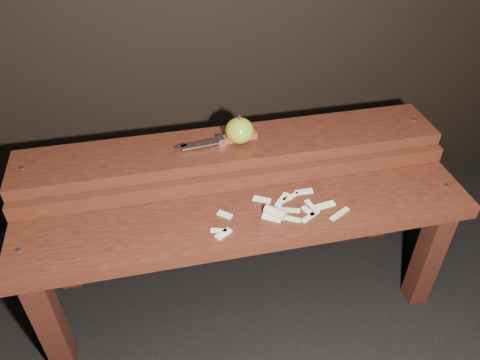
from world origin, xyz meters
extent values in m
plane|color=black|center=(0.00, 0.00, 0.00)|extent=(60.00, 60.00, 0.00)
cube|color=#32140C|center=(-0.54, -0.10, 0.19)|extent=(0.06, 0.06, 0.38)
cube|color=#32140C|center=(0.54, -0.10, 0.19)|extent=(0.06, 0.06, 0.38)
cube|color=#421A0F|center=(0.00, -0.05, 0.40)|extent=(1.20, 0.20, 0.04)
cylinder|color=slate|center=(-0.56, -0.05, 0.42)|extent=(0.01, 0.01, 0.00)
cylinder|color=slate|center=(0.56, -0.05, 0.42)|extent=(0.01, 0.01, 0.00)
cube|color=#32140C|center=(-0.54, 0.20, 0.23)|extent=(0.06, 0.06, 0.46)
cube|color=#32140C|center=(0.54, 0.20, 0.23)|extent=(0.06, 0.06, 0.46)
cube|color=#421A0F|center=(0.00, 0.07, 0.44)|extent=(1.20, 0.02, 0.05)
cube|color=#421A0F|center=(0.00, 0.17, 0.48)|extent=(1.20, 0.18, 0.04)
cylinder|color=slate|center=(-0.56, 0.17, 0.50)|extent=(0.01, 0.01, 0.00)
cylinder|color=slate|center=(0.56, 0.17, 0.50)|extent=(0.01, 0.01, 0.00)
ellipsoid|color=olive|center=(0.02, 0.17, 0.54)|extent=(0.08, 0.08, 0.07)
cylinder|color=#382314|center=(0.02, 0.17, 0.58)|extent=(0.01, 0.01, 0.01)
cube|color=maroon|center=(0.03, 0.18, 0.51)|extent=(0.10, 0.03, 0.02)
cube|color=silver|center=(-0.03, 0.17, 0.51)|extent=(0.02, 0.03, 0.02)
cube|color=silver|center=(-0.09, 0.16, 0.51)|extent=(0.11, 0.03, 0.00)
cube|color=silver|center=(-0.14, 0.16, 0.51)|extent=(0.04, 0.03, 0.00)
cube|color=beige|center=(0.10, -0.01, 0.42)|extent=(0.05, 0.05, 0.01)
cube|color=beige|center=(-0.09, -0.09, 0.42)|extent=(0.04, 0.02, 0.01)
cube|color=beige|center=(0.12, -0.01, 0.42)|extent=(0.05, 0.03, 0.01)
cube|color=beige|center=(0.05, 0.00, 0.42)|extent=(0.05, 0.04, 0.01)
cube|color=beige|center=(-0.08, -0.10, 0.42)|extent=(0.05, 0.04, 0.01)
cube|color=beige|center=(0.15, -0.09, 0.42)|extent=(0.05, 0.03, 0.01)
cube|color=beige|center=(-0.06, -0.04, 0.42)|extent=(0.04, 0.04, 0.01)
cube|color=beige|center=(0.06, -0.05, 0.42)|extent=(0.04, 0.01, 0.01)
cube|color=beige|center=(0.05, -0.07, 0.42)|extent=(0.05, 0.04, 0.01)
cube|color=beige|center=(0.15, -0.07, 0.42)|extent=(0.03, 0.04, 0.01)
cube|color=beige|center=(0.17, -0.06, 0.42)|extent=(0.03, 0.06, 0.01)
cube|color=beige|center=(0.17, 0.01, 0.42)|extent=(0.05, 0.02, 0.01)
cube|color=beige|center=(0.20, -0.06, 0.42)|extent=(0.06, 0.03, 0.01)
cylinder|color=#C9BB8C|center=(0.06, -0.07, 0.43)|extent=(0.06, 0.06, 0.03)
cube|color=#BCC988|center=(0.23, -0.10, 0.42)|extent=(0.06, 0.04, 0.00)
cube|color=#BCC988|center=(0.10, -0.05, 0.42)|extent=(0.07, 0.03, 0.00)
cube|color=#BCC988|center=(0.09, -0.08, 0.42)|extent=(0.06, 0.04, 0.00)
camera|label=1|loc=(-0.21, -0.90, 1.24)|focal=35.00mm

